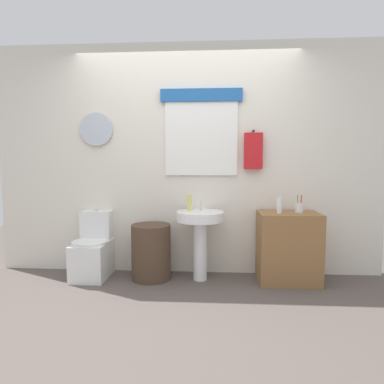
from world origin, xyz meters
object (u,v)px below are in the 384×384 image
object	(u,v)px
wooden_cabinet	(288,247)
toothbrush_cup	(299,208)
pedestal_sink	(200,228)
lotion_bottle	(279,205)
toilet	(93,251)
laundry_hamper	(151,252)
soap_bottle	(189,203)

from	to	relation	value
wooden_cabinet	toothbrush_cup	distance (m)	0.44
wooden_cabinet	pedestal_sink	bearing A→B (deg)	180.00
wooden_cabinet	toothbrush_cup	bearing A→B (deg)	10.36
pedestal_sink	lotion_bottle	world-z (taller)	lotion_bottle
toothbrush_cup	toilet	bearing A→B (deg)	179.66
laundry_hamper	toilet	bearing A→B (deg)	177.11
toilet	lotion_bottle	bearing A→B (deg)	-2.08
laundry_hamper	wooden_cabinet	distance (m)	1.47
wooden_cabinet	soap_bottle	xyz separation A→B (m)	(-1.06, 0.05, 0.46)
toilet	soap_bottle	bearing A→B (deg)	0.89
wooden_cabinet	laundry_hamper	bearing A→B (deg)	180.00
toilet	soap_bottle	size ratio (longest dim) A/B	4.35
toilet	wooden_cabinet	xyz separation A→B (m)	(2.13, -0.03, 0.09)
toilet	pedestal_sink	size ratio (longest dim) A/B	0.99
pedestal_sink	soap_bottle	bearing A→B (deg)	157.38
lotion_bottle	toothbrush_cup	xyz separation A→B (m)	(0.22, 0.06, -0.03)
laundry_hamper	lotion_bottle	distance (m)	1.46
soap_bottle	toothbrush_cup	distance (m)	1.17
toilet	laundry_hamper	size ratio (longest dim) A/B	1.24
lotion_bottle	laundry_hamper	bearing A→B (deg)	178.32
toothbrush_cup	lotion_bottle	bearing A→B (deg)	-164.66
laundry_hamper	soap_bottle	xyz separation A→B (m)	(0.42, 0.05, 0.53)
wooden_cabinet	soap_bottle	bearing A→B (deg)	177.29
toilet	laundry_hamper	xyz separation A→B (m)	(0.66, -0.03, 0.02)
lotion_bottle	toothbrush_cup	size ratio (longest dim) A/B	0.89
toilet	wooden_cabinet	size ratio (longest dim) A/B	0.99
soap_bottle	wooden_cabinet	bearing A→B (deg)	-2.71
wooden_cabinet	lotion_bottle	distance (m)	0.47
toilet	toothbrush_cup	xyz separation A→B (m)	(2.24, -0.01, 0.51)
toilet	lotion_bottle	world-z (taller)	lotion_bottle
laundry_hamper	wooden_cabinet	size ratio (longest dim) A/B	0.80
toothbrush_cup	laundry_hamper	bearing A→B (deg)	-179.28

